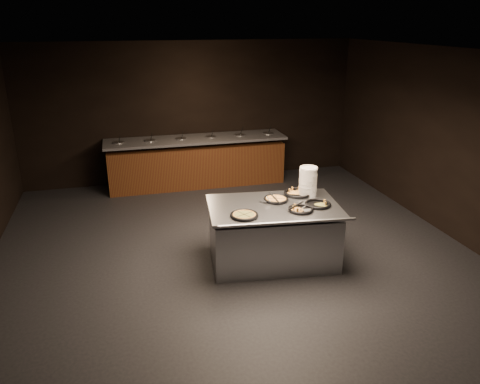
{
  "coord_description": "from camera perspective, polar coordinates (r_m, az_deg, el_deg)",
  "views": [
    {
      "loc": [
        -1.52,
        -5.72,
        3.29
      ],
      "look_at": [
        0.07,
        0.3,
        0.99
      ],
      "focal_mm": 35.0,
      "sensor_mm": 36.0,
      "label": 1
    }
  ],
  "objects": [
    {
      "name": "pan_veggie_whole",
      "position": [
        6.12,
        0.51,
        -2.83
      ],
      "size": [
        0.37,
        0.37,
        0.04
      ],
      "rotation": [
        0.0,
        0.0,
        0.44
      ],
      "color": "black",
      "rests_on": "serving_counter"
    },
    {
      "name": "pan_veggie_slices",
      "position": [
        6.57,
        9.47,
        -1.46
      ],
      "size": [
        0.36,
        0.36,
        0.04
      ],
      "rotation": [
        0.0,
        0.0,
        -0.65
      ],
      "color": "black",
      "rests_on": "serving_counter"
    },
    {
      "name": "server_right",
      "position": [
        6.28,
        7.26,
        -1.81
      ],
      "size": [
        0.33,
        0.1,
        0.15
      ],
      "rotation": [
        0.0,
        0.0,
        -0.09
      ],
      "color": "#B8BABF",
      "rests_on": "serving_counter"
    },
    {
      "name": "plate_stack",
      "position": [
        6.9,
        8.29,
        1.33
      ],
      "size": [
        0.26,
        0.26,
        0.42
      ],
      "primitive_type": "cylinder",
      "color": "white",
      "rests_on": "serving_counter"
    },
    {
      "name": "pan_cheese_whole",
      "position": [
        6.68,
        4.41,
        -0.87
      ],
      "size": [
        0.36,
        0.36,
        0.04
      ],
      "rotation": [
        0.0,
        0.0,
        -0.32
      ],
      "color": "black",
      "rests_on": "serving_counter"
    },
    {
      "name": "server_left",
      "position": [
        6.53,
        3.85,
        -0.81
      ],
      "size": [
        0.25,
        0.28,
        0.17
      ],
      "rotation": [
        0.0,
        0.0,
        2.31
      ],
      "color": "#B8BABF",
      "rests_on": "serving_counter"
    },
    {
      "name": "room",
      "position": [
        6.19,
        0.07,
        3.03
      ],
      "size": [
        7.02,
        8.02,
        2.92
      ],
      "color": "black",
      "rests_on": "ground"
    },
    {
      "name": "serving_counter",
      "position": [
        6.69,
        4.04,
        -5.21
      ],
      "size": [
        1.93,
        1.36,
        0.87
      ],
      "rotation": [
        0.0,
        0.0,
        -0.12
      ],
      "color": "#B8BABF",
      "rests_on": "ground"
    },
    {
      "name": "pan_cheese_slices_b",
      "position": [
        6.36,
        7.42,
        -2.11
      ],
      "size": [
        0.35,
        0.35,
        0.04
      ],
      "rotation": [
        0.0,
        0.0,
        2.12
      ],
      "color": "black",
      "rests_on": "serving_counter"
    },
    {
      "name": "salad_bar",
      "position": [
        9.82,
        -5.27,
        3.35
      ],
      "size": [
        3.7,
        0.83,
        1.18
      ],
      "color": "brown",
      "rests_on": "ground"
    },
    {
      "name": "pan_cheese_slices_a",
      "position": [
        6.95,
        7.06,
        -0.12
      ],
      "size": [
        0.42,
        0.42,
        0.04
      ],
      "rotation": [
        0.0,
        0.0,
        1.04
      ],
      "color": "black",
      "rests_on": "serving_counter"
    }
  ]
}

